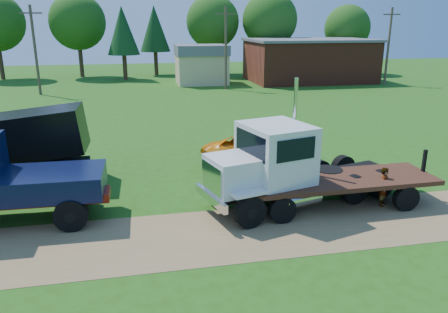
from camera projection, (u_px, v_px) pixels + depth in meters
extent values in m
plane|color=#244F11|center=(262.00, 230.00, 16.02)|extent=(140.00, 140.00, 0.00)
cube|color=brown|center=(262.00, 230.00, 16.02)|extent=(120.00, 4.20, 0.01)
cube|color=black|center=(303.00, 181.00, 18.44)|extent=(8.42, 3.18, 0.34)
cylinder|color=black|center=(249.00, 212.00, 16.11)|extent=(1.30, 0.70, 1.24)
cylinder|color=black|center=(249.00, 212.00, 16.11)|extent=(0.52, 0.51, 0.43)
cylinder|color=black|center=(221.00, 190.00, 18.17)|extent=(1.30, 0.70, 1.24)
cylinder|color=black|center=(221.00, 190.00, 18.17)|extent=(0.52, 0.51, 0.43)
cylinder|color=black|center=(354.00, 189.00, 18.26)|extent=(1.30, 0.70, 1.24)
cylinder|color=black|center=(354.00, 189.00, 18.26)|extent=(0.52, 0.51, 0.43)
cylinder|color=black|center=(318.00, 172.00, 20.32)|extent=(1.30, 0.70, 1.24)
cylinder|color=black|center=(318.00, 172.00, 20.32)|extent=(0.52, 0.51, 0.43)
cylinder|color=black|center=(380.00, 184.00, 18.88)|extent=(1.30, 0.70, 1.24)
cylinder|color=black|center=(380.00, 184.00, 18.88)|extent=(0.52, 0.51, 0.43)
cylinder|color=black|center=(343.00, 168.00, 20.94)|extent=(1.30, 0.70, 1.24)
cylinder|color=black|center=(343.00, 168.00, 20.94)|extent=(0.52, 0.51, 0.43)
cube|color=silver|center=(236.00, 173.00, 16.83)|extent=(2.44, 2.36, 1.35)
cube|color=silver|center=(212.00, 179.00, 16.42)|extent=(0.52, 1.65, 1.12)
cube|color=silver|center=(211.00, 198.00, 16.62)|extent=(0.82, 2.54, 0.34)
cube|color=silver|center=(276.00, 153.00, 17.43)|extent=(2.97, 3.21, 2.36)
cube|color=black|center=(251.00, 145.00, 16.79)|extent=(0.63, 2.19, 0.95)
cube|color=black|center=(296.00, 150.00, 16.12)|extent=(1.64, 0.47, 0.84)
cube|color=black|center=(259.00, 134.00, 18.44)|extent=(1.64, 0.47, 0.84)
cube|color=silver|center=(250.00, 193.00, 15.89)|extent=(1.43, 0.83, 0.11)
cube|color=silver|center=(221.00, 174.00, 17.95)|extent=(1.43, 0.83, 0.11)
cylinder|color=silver|center=(301.00, 198.00, 16.94)|extent=(1.69, 1.05, 0.67)
cylinder|color=silver|center=(294.00, 139.00, 18.42)|extent=(0.19, 0.19, 5.17)
cylinder|color=black|center=(328.00, 170.00, 18.94)|extent=(1.51, 1.51, 0.13)
cylinder|color=black|center=(30.00, 177.00, 19.83)|extent=(1.15, 0.39, 1.14)
cylinder|color=black|center=(30.00, 177.00, 19.83)|extent=(0.41, 0.39, 0.40)
cylinder|color=black|center=(41.00, 163.00, 21.88)|extent=(1.15, 0.39, 1.14)
cylinder|color=black|center=(41.00, 163.00, 21.88)|extent=(0.41, 0.39, 0.40)
cylinder|color=black|center=(61.00, 175.00, 20.06)|extent=(1.15, 0.39, 1.14)
cylinder|color=black|center=(61.00, 175.00, 20.06)|extent=(0.41, 0.39, 0.40)
cylinder|color=black|center=(69.00, 161.00, 22.10)|extent=(1.15, 0.39, 1.14)
cylinder|color=black|center=(69.00, 161.00, 22.10)|extent=(0.41, 0.39, 0.40)
cube|color=black|center=(36.00, 134.00, 20.37)|extent=(4.61, 2.61, 2.51)
cube|color=maroon|center=(4.00, 201.00, 16.41)|extent=(7.79, 1.27, 0.33)
cylinder|color=black|center=(71.00, 215.00, 15.84)|extent=(1.23, 0.41, 1.22)
cylinder|color=black|center=(71.00, 215.00, 15.84)|extent=(0.44, 0.42, 0.43)
cylinder|color=black|center=(79.00, 192.00, 18.03)|extent=(1.23, 0.41, 1.22)
cylinder|color=black|center=(79.00, 192.00, 18.03)|extent=(0.44, 0.42, 0.43)
cube|color=black|center=(52.00, 183.00, 16.53)|extent=(3.94, 2.63, 0.89)
imported|color=orange|center=(261.00, 150.00, 23.07)|extent=(6.69, 4.44, 1.71)
cube|color=#341C10|center=(335.00, 180.00, 17.91)|extent=(8.44, 2.63, 0.19)
cube|color=black|center=(334.00, 186.00, 17.98)|extent=(8.42, 1.16, 0.26)
cylinder|color=black|center=(282.00, 210.00, 16.51)|extent=(1.06, 0.33, 1.05)
cylinder|color=black|center=(265.00, 189.00, 18.57)|extent=(1.06, 0.33, 1.05)
cylinder|color=black|center=(406.00, 198.00, 17.59)|extent=(1.06, 0.33, 1.05)
cylinder|color=black|center=(376.00, 180.00, 19.65)|extent=(1.06, 0.33, 1.05)
cube|color=black|center=(238.00, 175.00, 16.91)|extent=(0.13, 0.13, 1.05)
cube|color=black|center=(424.00, 162.00, 18.59)|extent=(0.13, 0.13, 1.05)
imported|color=#999999|center=(384.00, 187.00, 17.97)|extent=(0.70, 0.71, 1.65)
imported|color=#999999|center=(267.00, 165.00, 20.14)|extent=(1.13, 0.98, 1.98)
cube|color=maroon|center=(309.00, 61.00, 56.19)|extent=(15.00, 10.00, 5.00)
cube|color=#5E5D63|center=(310.00, 40.00, 55.41)|extent=(15.40, 10.40, 0.30)
cube|color=tan|center=(202.00, 69.00, 53.70)|extent=(6.00, 5.00, 3.60)
cube|color=#5E5D63|center=(201.00, 50.00, 53.02)|extent=(6.20, 5.40, 1.20)
cylinder|color=#463628|center=(35.00, 51.00, 44.75)|extent=(0.28, 0.28, 9.00)
cube|color=#463628|center=(31.00, 13.00, 43.66)|extent=(2.20, 0.14, 0.14)
cylinder|color=#463628|center=(226.00, 49.00, 48.61)|extent=(0.28, 0.28, 9.00)
cube|color=#463628|center=(226.00, 14.00, 47.52)|extent=(2.20, 0.14, 0.14)
cylinder|color=#463628|center=(388.00, 47.00, 52.47)|extent=(0.28, 0.28, 9.00)
cube|color=#463628|center=(392.00, 14.00, 51.38)|extent=(2.20, 0.14, 0.14)
cylinder|color=#312014|center=(1.00, 64.00, 57.82)|extent=(0.56, 0.56, 3.96)
cylinder|color=#312014|center=(81.00, 63.00, 60.32)|extent=(0.56, 0.56, 3.97)
sphere|color=#1B4D13|center=(77.00, 22.00, 58.74)|extent=(7.49, 7.49, 7.49)
cylinder|color=#312014|center=(156.00, 63.00, 62.71)|extent=(0.56, 0.56, 3.38)
cone|color=#10361A|center=(154.00, 29.00, 61.30)|extent=(4.25, 4.25, 6.28)
cylinder|color=#312014|center=(213.00, 60.00, 63.48)|extent=(0.56, 0.56, 3.97)
sphere|color=#1B4D13|center=(213.00, 22.00, 61.89)|extent=(7.49, 7.49, 7.49)
cylinder|color=#312014|center=(268.00, 60.00, 63.38)|extent=(0.56, 0.56, 4.12)
sphere|color=#1B4D13|center=(270.00, 20.00, 61.73)|extent=(7.76, 7.76, 7.76)
cylinder|color=#312014|center=(345.00, 61.00, 65.05)|extent=(0.56, 0.56, 3.50)
sphere|color=#1B4D13|center=(347.00, 28.00, 63.65)|extent=(6.61, 6.61, 6.61)
cylinder|color=#312014|center=(125.00, 67.00, 57.67)|extent=(0.56, 0.56, 3.30)
cone|color=#10361A|center=(123.00, 30.00, 56.30)|extent=(4.14, 4.14, 6.12)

